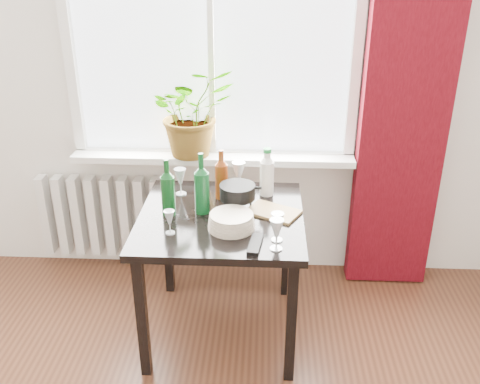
{
  "coord_description": "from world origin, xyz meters",
  "views": [
    {
      "loc": [
        0.32,
        -0.9,
        2.02
      ],
      "look_at": [
        0.2,
        1.55,
        0.87
      ],
      "focal_mm": 40.0,
      "sensor_mm": 36.0,
      "label": 1
    }
  ],
  "objects_px": {
    "wineglass_back_center": "(239,176)",
    "wineglass_back_left": "(180,181)",
    "plate_stack": "(231,221)",
    "cutting_board": "(273,212)",
    "wine_bottle_left": "(168,187)",
    "bottle_amber": "(221,174)",
    "potted_plant": "(192,112)",
    "tv_remote": "(255,244)",
    "radiator": "(102,216)",
    "wineglass_far_right": "(277,227)",
    "cleaning_bottle": "(267,172)",
    "fondue_pot": "(237,198)",
    "table": "(221,230)",
    "wineglass_front_right": "(277,234)",
    "wine_bottle_right": "(202,183)",
    "wineglass_front_left": "(170,222)"
  },
  "relations": [
    {
      "from": "wineglass_back_center",
      "to": "cutting_board",
      "type": "height_order",
      "value": "wineglass_back_center"
    },
    {
      "from": "radiator",
      "to": "wine_bottle_left",
      "type": "xyz_separation_m",
      "value": [
        0.58,
        -0.64,
        0.51
      ]
    },
    {
      "from": "plate_stack",
      "to": "cutting_board",
      "type": "bearing_deg",
      "value": 39.87
    },
    {
      "from": "cleaning_bottle",
      "to": "wineglass_far_right",
      "type": "distance_m",
      "value": 0.52
    },
    {
      "from": "fondue_pot",
      "to": "radiator",
      "type": "bearing_deg",
      "value": 171.03
    },
    {
      "from": "potted_plant",
      "to": "wineglass_back_left",
      "type": "height_order",
      "value": "potted_plant"
    },
    {
      "from": "wineglass_far_right",
      "to": "wineglass_back_left",
      "type": "relative_size",
      "value": 0.94
    },
    {
      "from": "wineglass_back_center",
      "to": "wineglass_back_left",
      "type": "relative_size",
      "value": 1.14
    },
    {
      "from": "fondue_pot",
      "to": "wineglass_back_left",
      "type": "bearing_deg",
      "value": 173.94
    },
    {
      "from": "wineglass_back_center",
      "to": "wine_bottle_left",
      "type": "bearing_deg",
      "value": -138.44
    },
    {
      "from": "bottle_amber",
      "to": "tv_remote",
      "type": "relative_size",
      "value": 1.59
    },
    {
      "from": "fondue_pot",
      "to": "tv_remote",
      "type": "xyz_separation_m",
      "value": [
        0.1,
        -0.37,
        -0.06
      ]
    },
    {
      "from": "wineglass_far_right",
      "to": "wineglass_back_left",
      "type": "distance_m",
      "value": 0.72
    },
    {
      "from": "wineglass_front_right",
      "to": "wineglass_far_right",
      "type": "relative_size",
      "value": 1.06
    },
    {
      "from": "table",
      "to": "potted_plant",
      "type": "xyz_separation_m",
      "value": [
        -0.21,
        0.59,
        0.47
      ]
    },
    {
      "from": "cleaning_bottle",
      "to": "wineglass_back_left",
      "type": "xyz_separation_m",
      "value": [
        -0.48,
        -0.02,
        -0.06
      ]
    },
    {
      "from": "radiator",
      "to": "wine_bottle_left",
      "type": "height_order",
      "value": "wine_bottle_left"
    },
    {
      "from": "cutting_board",
      "to": "table",
      "type": "bearing_deg",
      "value": -173.08
    },
    {
      "from": "cleaning_bottle",
      "to": "fondue_pot",
      "type": "distance_m",
      "value": 0.26
    },
    {
      "from": "cleaning_bottle",
      "to": "tv_remote",
      "type": "relative_size",
      "value": 1.53
    },
    {
      "from": "wine_bottle_left",
      "to": "bottle_amber",
      "type": "distance_m",
      "value": 0.33
    },
    {
      "from": "wine_bottle_right",
      "to": "wineglass_front_right",
      "type": "relative_size",
      "value": 2.11
    },
    {
      "from": "potted_plant",
      "to": "wine_bottle_right",
      "type": "distance_m",
      "value": 0.61
    },
    {
      "from": "table",
      "to": "plate_stack",
      "type": "xyz_separation_m",
      "value": [
        0.06,
        -0.14,
        0.13
      ]
    },
    {
      "from": "wine_bottle_left",
      "to": "wineglass_back_center",
      "type": "distance_m",
      "value": 0.47
    },
    {
      "from": "table",
      "to": "wineglass_front_left",
      "type": "bearing_deg",
      "value": -137.83
    },
    {
      "from": "cleaning_bottle",
      "to": "plate_stack",
      "type": "distance_m",
      "value": 0.45
    },
    {
      "from": "potted_plant",
      "to": "table",
      "type": "bearing_deg",
      "value": -70.01
    },
    {
      "from": "wine_bottle_left",
      "to": "wineglass_front_left",
      "type": "height_order",
      "value": "wine_bottle_left"
    },
    {
      "from": "bottle_amber",
      "to": "cleaning_bottle",
      "type": "distance_m",
      "value": 0.25
    },
    {
      "from": "bottle_amber",
      "to": "wineglass_far_right",
      "type": "relative_size",
      "value": 1.94
    },
    {
      "from": "wineglass_far_right",
      "to": "tv_remote",
      "type": "bearing_deg",
      "value": -150.15
    },
    {
      "from": "wineglass_front_left",
      "to": "tv_remote",
      "type": "height_order",
      "value": "wineglass_front_left"
    },
    {
      "from": "wineglass_far_right",
      "to": "tv_remote",
      "type": "distance_m",
      "value": 0.13
    },
    {
      "from": "wineglass_front_right",
      "to": "tv_remote",
      "type": "distance_m",
      "value": 0.12
    },
    {
      "from": "potted_plant",
      "to": "wineglass_back_left",
      "type": "relative_size",
      "value": 3.42
    },
    {
      "from": "cutting_board",
      "to": "wineglass_front_left",
      "type": "bearing_deg",
      "value": -154.25
    },
    {
      "from": "radiator",
      "to": "cleaning_bottle",
      "type": "height_order",
      "value": "cleaning_bottle"
    },
    {
      "from": "cutting_board",
      "to": "plate_stack",
      "type": "bearing_deg",
      "value": -140.13
    },
    {
      "from": "tv_remote",
      "to": "wineglass_back_left",
      "type": "bearing_deg",
      "value": 135.78
    },
    {
      "from": "wineglass_far_right",
      "to": "wineglass_back_left",
      "type": "height_order",
      "value": "wineglass_back_left"
    },
    {
      "from": "wineglass_far_right",
      "to": "cleaning_bottle",
      "type": "bearing_deg",
      "value": 95.87
    },
    {
      "from": "wineglass_front_right",
      "to": "cleaning_bottle",
      "type": "bearing_deg",
      "value": 94.65
    },
    {
      "from": "plate_stack",
      "to": "cutting_board",
      "type": "distance_m",
      "value": 0.27
    },
    {
      "from": "radiator",
      "to": "wineglass_back_center",
      "type": "xyz_separation_m",
      "value": [
        0.93,
        -0.33,
        0.45
      ]
    },
    {
      "from": "wine_bottle_right",
      "to": "bottle_amber",
      "type": "bearing_deg",
      "value": 64.24
    },
    {
      "from": "plate_stack",
      "to": "wineglass_back_center",
      "type": "bearing_deg",
      "value": 88.35
    },
    {
      "from": "bottle_amber",
      "to": "fondue_pot",
      "type": "height_order",
      "value": "bottle_amber"
    },
    {
      "from": "wine_bottle_left",
      "to": "cutting_board",
      "type": "xyz_separation_m",
      "value": [
        0.54,
        0.04,
        -0.15
      ]
    },
    {
      "from": "wineglass_front_right",
      "to": "cutting_board",
      "type": "height_order",
      "value": "wineglass_front_right"
    }
  ]
}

